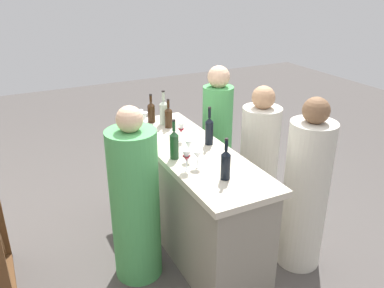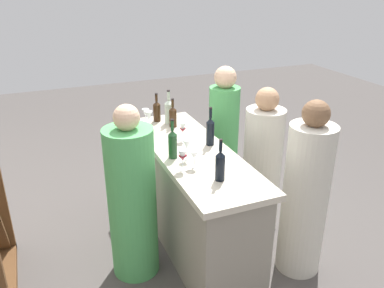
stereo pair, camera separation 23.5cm
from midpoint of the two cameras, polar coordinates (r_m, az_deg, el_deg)
The scene contains 18 objects.
ground_plane at distance 3.84m, azimuth -1.81°, elevation -13.96°, with size 12.00×12.00×0.00m, color #4C4744.
bar_counter at distance 3.57m, azimuth -1.90°, elevation -7.78°, with size 1.85×0.61×0.96m.
wine_bottle_leftmost_near_black at distance 2.83m, azimuth 2.45°, elevation -2.87°, with size 0.07×0.07×0.32m.
wine_bottle_second_left_olive_green at distance 3.15m, azimuth -4.69°, elevation -0.02°, with size 0.07×0.07×0.33m.
wine_bottle_center_near_black at distance 3.40m, azimuth 0.49°, elevation 1.95°, with size 0.07×0.07×0.34m.
wine_bottle_second_right_amber_brown at distance 3.80m, azimuth -5.14°, elevation 3.87°, with size 0.07×0.07×0.28m.
wine_bottle_rightmost_clear_pale at distance 3.89m, azimuth -5.78°, elevation 4.61°, with size 0.08×0.08×0.33m.
wine_bottle_far_right_amber_brown at distance 3.96m, azimuth -7.53°, elevation 4.58°, with size 0.07×0.07×0.29m.
wine_glass_near_left at distance 3.48m, azimuth -3.55°, elevation 2.15°, with size 0.06×0.06×0.17m.
wine_glass_near_center at distance 3.13m, azimuth -2.62°, elevation -0.22°, with size 0.07×0.07×0.17m.
wine_glass_near_right at distance 3.01m, azimuth -1.44°, elevation -1.64°, with size 0.08×0.08×0.14m.
wine_glass_far_left at distance 3.92m, azimuth -9.11°, elevation 4.17°, with size 0.07×0.07×0.14m.
wine_glass_far_center at distance 3.81m, azimuth -8.60°, elevation 3.77°, with size 0.07×0.07×0.16m.
wine_glass_far_right at distance 2.96m, azimuth -3.06°, elevation -1.83°, with size 0.07×0.07×0.17m.
person_left_guest at distance 3.83m, azimuth 7.73°, elevation -2.95°, with size 0.45×0.45×1.41m.
person_center_guest at distance 3.36m, azimuth 13.94°, elevation -6.76°, with size 0.45×0.45×1.48m.
person_right_guest at distance 4.23m, azimuth 2.00°, elevation 0.64°, with size 0.39×0.39×1.48m.
person_server_behind at distance 3.20m, azimuth -10.23°, elevation -8.34°, with size 0.49×0.49×1.46m.
Camera 1 is at (-2.73, 1.37, 2.33)m, focal length 37.45 mm.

